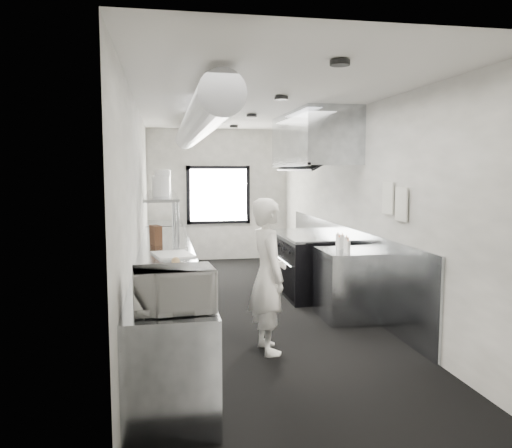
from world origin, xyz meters
name	(u,v)px	position (x,y,z in m)	size (l,w,h in m)	color
floor	(250,308)	(0.00, 0.00, 0.00)	(3.00, 8.00, 0.01)	black
ceiling	(250,105)	(0.00, 0.00, 2.80)	(3.00, 8.00, 0.01)	silver
wall_back	(218,195)	(0.00, 4.00, 1.40)	(3.00, 0.02, 2.80)	silver
wall_front	(361,258)	(0.00, -4.00, 1.40)	(3.00, 0.02, 2.80)	silver
wall_left	(138,210)	(-1.50, 0.00, 1.40)	(0.02, 8.00, 2.80)	silver
wall_right	(353,207)	(1.50, 0.00, 1.40)	(0.02, 8.00, 2.80)	silver
wall_cladding	(343,262)	(1.48, 0.30, 0.55)	(0.03, 5.50, 1.10)	gray
hvac_duct	(196,126)	(-0.70, 0.40, 2.55)	(0.40, 0.40, 6.40)	#96989E
service_window	(219,195)	(0.00, 3.96, 1.40)	(1.36, 0.05, 1.25)	white
exhaust_hood	(313,140)	(1.10, 0.70, 2.39)	(0.81, 2.20, 0.88)	gray
prep_counter	(167,288)	(-1.15, -0.50, 0.45)	(0.70, 6.00, 0.90)	gray
pass_shelf	(162,196)	(-1.19, 1.00, 1.54)	(0.45, 3.00, 0.68)	gray
range	(308,264)	(1.04, 0.70, 0.47)	(0.88, 1.60, 0.94)	black
bottle_station	(346,284)	(1.15, -0.70, 0.45)	(0.65, 0.80, 0.90)	gray
far_work_table	(165,246)	(-1.15, 3.20, 0.45)	(0.70, 1.20, 0.90)	gray
notice_sheet_a	(388,198)	(1.47, -1.20, 1.60)	(0.02, 0.28, 0.38)	silver
notice_sheet_b	(401,204)	(1.47, -1.55, 1.55)	(0.02, 0.28, 0.38)	silver
line_cook	(268,275)	(-0.10, -1.71, 0.82)	(0.60, 0.39, 1.65)	white
microwave	(174,289)	(-1.12, -3.19, 1.06)	(0.54, 0.41, 0.32)	silver
deli_tub_a	(150,283)	(-1.31, -2.43, 0.95)	(0.14, 0.14, 0.10)	#A8AEA0
deli_tub_b	(145,286)	(-1.35, -2.56, 0.95)	(0.14, 0.14, 0.10)	#A8AEA0
newspaper	(186,271)	(-0.96, -1.70, 0.90)	(0.32, 0.40, 0.01)	silver
small_plate	(176,266)	(-1.06, -1.44, 0.91)	(0.18, 0.18, 0.01)	silver
pastry	(176,261)	(-1.06, -1.44, 0.96)	(0.09, 0.09, 0.09)	tan
cutting_board	(173,254)	(-1.07, -0.69, 0.91)	(0.43, 0.58, 0.02)	silver
knife_block	(156,235)	(-1.28, 0.26, 1.03)	(0.11, 0.24, 0.27)	brown
plate_stack_a	(161,186)	(-1.20, 0.35, 1.71)	(0.24, 0.24, 0.28)	silver
plate_stack_b	(161,185)	(-1.20, 0.76, 1.71)	(0.21, 0.21, 0.27)	silver
plate_stack_c	(162,182)	(-1.18, 1.15, 1.75)	(0.25, 0.25, 0.36)	silver
plate_stack_d	(162,181)	(-1.18, 1.73, 1.75)	(0.24, 0.24, 0.37)	silver
squeeze_bottle_a	(348,247)	(1.06, -0.99, 0.98)	(0.05, 0.05, 0.16)	silver
squeeze_bottle_b	(346,245)	(1.08, -0.88, 1.00)	(0.07, 0.07, 0.20)	silver
squeeze_bottle_c	(339,244)	(1.06, -0.67, 0.98)	(0.06, 0.06, 0.17)	silver
squeeze_bottle_d	(342,242)	(1.13, -0.58, 0.99)	(0.06, 0.06, 0.18)	silver
squeeze_bottle_e	(338,241)	(1.13, -0.42, 0.99)	(0.06, 0.06, 0.18)	silver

